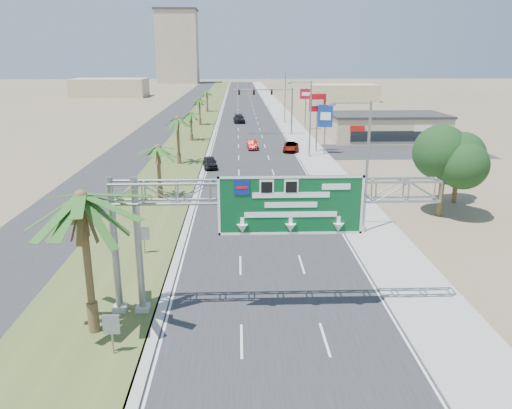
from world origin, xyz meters
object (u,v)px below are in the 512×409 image
at_px(car_right_lane, 291,147).
at_px(pole_sign_blue, 325,118).
at_px(pole_sign_red_far, 306,97).
at_px(signal_mast, 280,107).
at_px(store_building, 387,128).
at_px(car_left_lane, 210,163).
at_px(pole_sign_red_near, 318,106).
at_px(car_mid_lane, 252,145).
at_px(car_far, 239,119).
at_px(sign_gantry, 259,202).
at_px(palm_near, 81,197).

relative_size(car_right_lane, pole_sign_blue, 0.67).
bearing_deg(car_right_lane, pole_sign_red_far, 85.17).
bearing_deg(signal_mast, store_building, -19.54).
xyz_separation_m(car_left_lane, pole_sign_blue, (15.39, 8.56, 4.34)).
bearing_deg(car_right_lane, car_left_lane, -127.52).
distance_m(pole_sign_red_near, pole_sign_blue, 2.30).
xyz_separation_m(car_left_lane, car_mid_lane, (5.50, 12.95, -0.04)).
xyz_separation_m(car_right_lane, car_far, (-7.31, 32.61, 0.15)).
bearing_deg(pole_sign_red_near, signal_mast, 103.27).
bearing_deg(signal_mast, car_far, 112.15).
distance_m(car_far, pole_sign_red_near, 35.54).
xyz_separation_m(car_left_lane, pole_sign_red_near, (14.50, 10.09, 5.80)).
bearing_deg(pole_sign_blue, car_right_lane, 152.36).
distance_m(sign_gantry, store_building, 60.77).
distance_m(car_mid_lane, pole_sign_red_far, 22.81).
bearing_deg(pole_sign_blue, car_mid_lane, 156.05).
bearing_deg(pole_sign_red_near, car_left_lane, -145.16).
relative_size(pole_sign_red_near, pole_sign_red_far, 1.09).
distance_m(sign_gantry, car_right_lane, 47.36).
bearing_deg(car_left_lane, store_building, 29.39).
height_order(palm_near, car_mid_lane, palm_near).
height_order(car_mid_lane, car_right_lane, car_mid_lane).
height_order(pole_sign_blue, pole_sign_red_far, pole_sign_red_far).
height_order(signal_mast, store_building, signal_mast).
relative_size(signal_mast, car_far, 1.87).
distance_m(signal_mast, pole_sign_red_far, 8.20).
bearing_deg(pole_sign_red_far, car_right_lane, -102.69).
height_order(palm_near, signal_mast, palm_near).
bearing_deg(car_far, car_mid_lane, -89.89).
distance_m(pole_sign_red_near, pole_sign_red_far, 22.50).
bearing_deg(signal_mast, car_mid_lane, -111.16).
relative_size(signal_mast, pole_sign_blue, 1.48).
bearing_deg(car_mid_lane, pole_sign_red_near, -21.21).
xyz_separation_m(palm_near, pole_sign_red_far, (19.59, 70.20, -0.94)).
height_order(store_building, car_mid_lane, store_building).
bearing_deg(car_right_lane, signal_mast, 99.07).
bearing_deg(sign_gantry, signal_mast, 84.26).
bearing_deg(car_right_lane, pole_sign_blue, -19.78).
distance_m(signal_mast, car_far, 18.95).
bearing_deg(palm_near, car_right_lane, 73.14).
distance_m(sign_gantry, signal_mast, 62.37).
height_order(sign_gantry, palm_near, palm_near).
xyz_separation_m(car_mid_lane, car_right_lane, (5.50, -2.09, -0.01)).
xyz_separation_m(sign_gantry, pole_sign_blue, (10.95, 44.29, -1.03)).
relative_size(palm_near, car_mid_lane, 2.11).
bearing_deg(pole_sign_blue, signal_mast, 104.88).
bearing_deg(signal_mast, sign_gantry, -95.74).
bearing_deg(store_building, palm_near, -118.28).
relative_size(car_mid_lane, pole_sign_red_far, 0.52).
bearing_deg(pole_sign_red_near, car_right_lane, 167.70).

